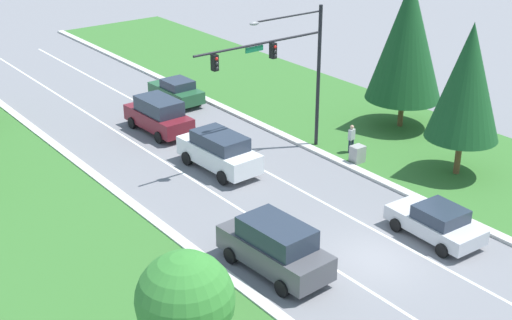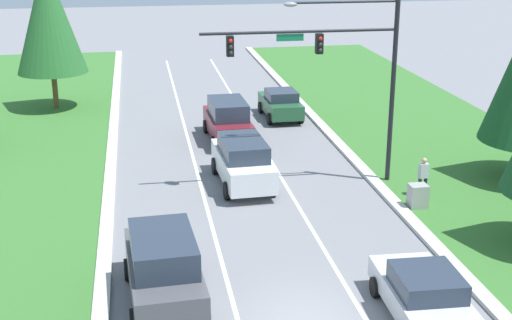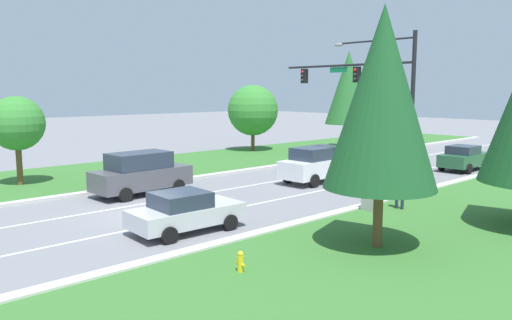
% 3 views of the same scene
% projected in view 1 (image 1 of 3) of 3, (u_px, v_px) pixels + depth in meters
% --- Properties ---
extents(ground_plane, '(160.00, 160.00, 0.00)m').
position_uv_depth(ground_plane, '(374.00, 259.00, 29.51)').
color(ground_plane, slate).
extents(curb_strip_right, '(0.50, 90.00, 0.15)m').
position_uv_depth(curb_strip_right, '(461.00, 218.00, 32.62)').
color(curb_strip_right, beige).
rests_on(curb_strip_right, ground_plane).
extents(curb_strip_left, '(0.50, 90.00, 0.15)m').
position_uv_depth(curb_strip_left, '(267.00, 307.00, 26.34)').
color(curb_strip_left, beige).
rests_on(curb_strip_left, ground_plane).
extents(lane_stripe_inner_left, '(0.14, 81.00, 0.01)m').
position_uv_depth(lane_stripe_inner_left, '(342.00, 274.00, 28.51)').
color(lane_stripe_inner_left, white).
rests_on(lane_stripe_inner_left, ground_plane).
extents(lane_stripe_inner_right, '(0.14, 81.00, 0.01)m').
position_uv_depth(lane_stripe_inner_right, '(403.00, 246.00, 30.51)').
color(lane_stripe_inner_right, white).
rests_on(lane_stripe_inner_right, ground_plane).
extents(traffic_signal_mast, '(8.13, 0.41, 8.03)m').
position_uv_depth(traffic_signal_mast, '(286.00, 61.00, 37.22)').
color(traffic_signal_mast, black).
rests_on(traffic_signal_mast, ground_plane).
extents(silver_sedan, '(2.26, 4.34, 1.54)m').
position_uv_depth(silver_sedan, '(436.00, 222.00, 30.83)').
color(silver_sedan, silver).
rests_on(silver_sedan, ground_plane).
extents(white_suv, '(2.30, 5.14, 2.05)m').
position_uv_depth(white_suv, '(219.00, 151.00, 37.23)').
color(white_suv, white).
rests_on(white_suv, ground_plane).
extents(graphite_suv, '(2.41, 5.13, 2.17)m').
position_uv_depth(graphite_suv, '(275.00, 246.00, 28.31)').
color(graphite_suv, '#4C4C51').
rests_on(graphite_suv, ground_plane).
extents(forest_sedan, '(2.08, 4.23, 1.67)m').
position_uv_depth(forest_sedan, '(176.00, 91.00, 46.97)').
color(forest_sedan, '#235633').
rests_on(forest_sedan, ground_plane).
extents(burgundy_suv, '(2.24, 4.96, 2.12)m').
position_uv_depth(burgundy_suv, '(159.00, 115.00, 42.17)').
color(burgundy_suv, maroon).
rests_on(burgundy_suv, ground_plane).
extents(utility_cabinet, '(0.70, 0.60, 1.01)m').
position_uv_depth(utility_cabinet, '(357.00, 155.00, 38.20)').
color(utility_cabinet, '#9E9E99').
rests_on(utility_cabinet, ground_plane).
extents(pedestrian, '(0.41, 0.27, 1.69)m').
position_uv_depth(pedestrian, '(351.00, 138.00, 39.25)').
color(pedestrian, '#232842').
rests_on(pedestrian, ground_plane).
extents(conifer_near_right_tree, '(3.72, 3.72, 8.02)m').
position_uv_depth(conifer_near_right_tree, '(467.00, 82.00, 35.08)').
color(conifer_near_right_tree, brown).
rests_on(conifer_near_right_tree, ground_plane).
extents(oak_near_left_tree, '(2.99, 2.99, 4.99)m').
position_uv_depth(oak_near_left_tree, '(185.00, 300.00, 20.92)').
color(oak_near_left_tree, brown).
rests_on(oak_near_left_tree, ground_plane).
extents(conifer_far_right_tree, '(4.50, 4.50, 9.03)m').
position_uv_depth(conifer_far_right_tree, '(407.00, 39.00, 41.18)').
color(conifer_far_right_tree, brown).
rests_on(conifer_far_right_tree, ground_plane).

